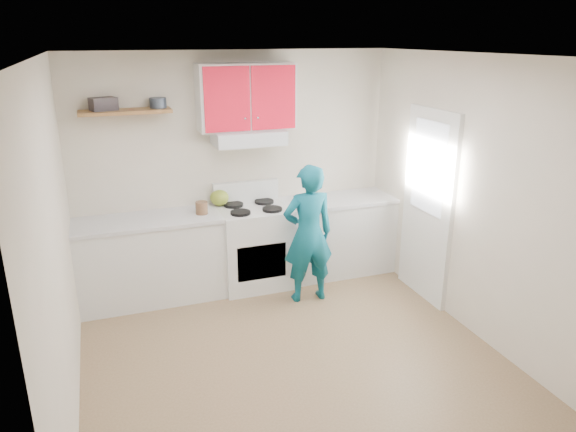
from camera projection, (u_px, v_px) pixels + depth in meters
name	position (u px, v px, depth m)	size (l,w,h in m)	color
floor	(293.00, 357.00, 4.80)	(3.80, 3.80, 0.00)	brown
ceiling	(294.00, 56.00, 3.96)	(3.60, 3.80, 0.04)	white
back_wall	(236.00, 169.00, 6.08)	(3.60, 0.04, 2.60)	beige
front_wall	(424.00, 338.00, 2.69)	(3.60, 0.04, 2.60)	beige
left_wall	(57.00, 249.00, 3.81)	(0.04, 3.80, 2.60)	beige
right_wall	(475.00, 199.00, 4.96)	(0.04, 3.80, 2.60)	beige
door	(428.00, 206.00, 5.66)	(0.05, 0.85, 2.05)	white
door_glass	(429.00, 167.00, 5.52)	(0.01, 0.55, 0.95)	white
counter_left	(151.00, 260.00, 5.75)	(1.52, 0.60, 0.90)	silver
counter_right	(336.00, 236.00, 6.45)	(1.32, 0.60, 0.90)	silver
stove	(254.00, 247.00, 6.09)	(0.76, 0.65, 0.92)	white
range_hood	(249.00, 137.00, 5.79)	(0.76, 0.44, 0.15)	silver
upper_cabinets	(246.00, 97.00, 5.70)	(1.02, 0.33, 0.70)	red
shelf	(125.00, 112.00, 5.34)	(0.90, 0.30, 0.04)	brown
books	(103.00, 104.00, 5.27)	(0.24, 0.18, 0.13)	#373034
tin	(158.00, 103.00, 5.45)	(0.17, 0.17, 0.10)	#333D4C
kettle	(219.00, 198.00, 6.01)	(0.21, 0.21, 0.18)	olive
crock	(202.00, 209.00, 5.73)	(0.13, 0.13, 0.16)	brown
cutting_board	(331.00, 201.00, 6.25)	(0.32, 0.24, 0.02)	olive
silicone_mat	(364.00, 196.00, 6.46)	(0.30, 0.25, 0.01)	red
person	(308.00, 234.00, 5.64)	(0.55, 0.36, 1.51)	#0B5264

